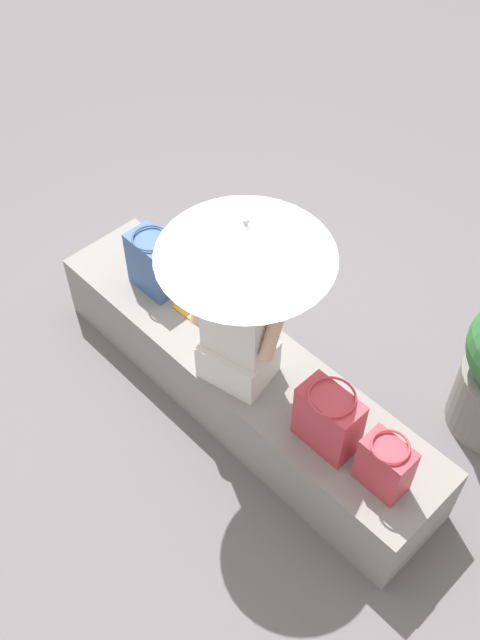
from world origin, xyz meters
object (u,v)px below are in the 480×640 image
(parasol, at_px, (246,240))
(tote_bag_canvas, at_px, (154,262))
(person_seated, at_px, (238,324))
(magazine, at_px, (203,310))
(handbag_black, at_px, (328,419))
(shoulder_bag_spare, at_px, (385,465))

(parasol, distance_m, tote_bag_canvas, 1.21)
(person_seated, bearing_deg, magazine, -18.95)
(person_seated, height_order, magazine, person_seated)
(person_seated, bearing_deg, handbag_black, -178.00)
(parasol, relative_size, magazine, 4.07)
(handbag_black, bearing_deg, magazine, -7.36)
(handbag_black, height_order, tote_bag_canvas, tote_bag_canvas)
(person_seated, distance_m, tote_bag_canvas, 0.81)
(person_seated, bearing_deg, parasol, 155.85)
(person_seated, height_order, handbag_black, person_seated)
(parasol, height_order, tote_bag_canvas, parasol)
(person_seated, relative_size, tote_bag_canvas, 2.40)
(person_seated, relative_size, handbag_black, 2.44)
(parasol, bearing_deg, person_seated, -24.15)
(shoulder_bag_spare, bearing_deg, person_seated, 2.16)
(parasol, bearing_deg, handbag_black, -173.10)
(handbag_black, relative_size, magazine, 1.32)
(person_seated, distance_m, handbag_black, 0.62)
(person_seated, height_order, shoulder_bag_spare, person_seated)
(person_seated, relative_size, magazine, 3.21)
(parasol, height_order, handbag_black, parasol)
(tote_bag_canvas, bearing_deg, magazine, -169.54)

